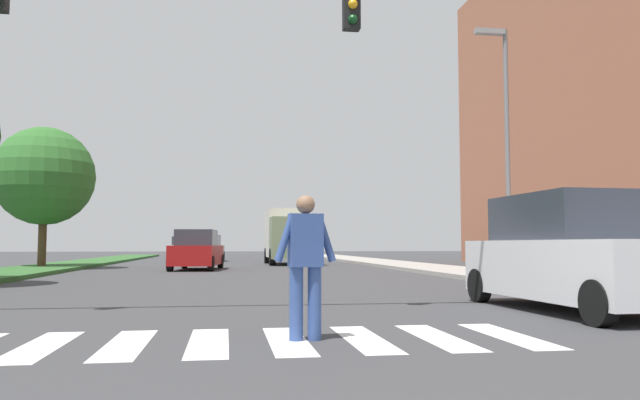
{
  "coord_description": "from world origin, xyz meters",
  "views": [
    {
      "loc": [
        -0.26,
        -0.85,
        1.11
      ],
      "look_at": [
        1.88,
        13.4,
        2.14
      ],
      "focal_mm": 35.03,
      "sensor_mm": 36.0,
      "label": 1
    }
  ],
  "objects_px": {
    "pedestrian_performer": "(305,260)",
    "tree_far": "(44,176)",
    "sedan_far_horizon": "(182,248)",
    "sedan_midblock": "(197,251)",
    "street_lamp_right": "(504,128)",
    "suv_crossing": "(573,255)",
    "truck_box_delivery": "(288,235)",
    "traffic_light_gantry": "(0,30)",
    "sedan_distant": "(207,249)"
  },
  "relations": [
    {
      "from": "street_lamp_right",
      "to": "suv_crossing",
      "type": "bearing_deg",
      "value": -107.55
    },
    {
      "from": "street_lamp_right",
      "to": "sedan_distant",
      "type": "xyz_separation_m",
      "value": [
        -9.45,
        23.72,
        -3.79
      ]
    },
    {
      "from": "truck_box_delivery",
      "to": "suv_crossing",
      "type": "bearing_deg",
      "value": -84.69
    },
    {
      "from": "sedan_distant",
      "to": "traffic_light_gantry",
      "type": "bearing_deg",
      "value": -94.15
    },
    {
      "from": "traffic_light_gantry",
      "to": "tree_far",
      "type": "bearing_deg",
      "value": 103.52
    },
    {
      "from": "street_lamp_right",
      "to": "sedan_midblock",
      "type": "height_order",
      "value": "street_lamp_right"
    },
    {
      "from": "tree_far",
      "to": "pedestrian_performer",
      "type": "distance_m",
      "value": 24.45
    },
    {
      "from": "traffic_light_gantry",
      "to": "truck_box_delivery",
      "type": "xyz_separation_m",
      "value": [
        6.93,
        25.05,
        -2.78
      ]
    },
    {
      "from": "sedan_midblock",
      "to": "truck_box_delivery",
      "type": "bearing_deg",
      "value": 56.39
    },
    {
      "from": "street_lamp_right",
      "to": "sedan_distant",
      "type": "bearing_deg",
      "value": 111.72
    },
    {
      "from": "sedan_midblock",
      "to": "pedestrian_performer",
      "type": "bearing_deg",
      "value": -83.96
    },
    {
      "from": "sedan_far_horizon",
      "to": "sedan_midblock",
      "type": "bearing_deg",
      "value": -84.56
    },
    {
      "from": "pedestrian_performer",
      "to": "suv_crossing",
      "type": "distance_m",
      "value": 5.49
    },
    {
      "from": "tree_far",
      "to": "sedan_far_horizon",
      "type": "relative_size",
      "value": 1.37
    },
    {
      "from": "traffic_light_gantry",
      "to": "truck_box_delivery",
      "type": "bearing_deg",
      "value": 74.54
    },
    {
      "from": "pedestrian_performer",
      "to": "sedan_far_horizon",
      "type": "xyz_separation_m",
      "value": [
        -4.43,
        44.18,
        -0.13
      ]
    },
    {
      "from": "truck_box_delivery",
      "to": "pedestrian_performer",
      "type": "bearing_deg",
      "value": -95.19
    },
    {
      "from": "suv_crossing",
      "to": "sedan_far_horizon",
      "type": "distance_m",
      "value": 42.67
    },
    {
      "from": "street_lamp_right",
      "to": "suv_crossing",
      "type": "relative_size",
      "value": 1.61
    },
    {
      "from": "traffic_light_gantry",
      "to": "suv_crossing",
      "type": "xyz_separation_m",
      "value": [
        9.27,
        -0.22,
        -3.48
      ]
    },
    {
      "from": "sedan_midblock",
      "to": "sedan_far_horizon",
      "type": "bearing_deg",
      "value": 95.44
    },
    {
      "from": "traffic_light_gantry",
      "to": "pedestrian_performer",
      "type": "xyz_separation_m",
      "value": [
        4.4,
        -2.76,
        -3.48
      ]
    },
    {
      "from": "suv_crossing",
      "to": "sedan_distant",
      "type": "distance_m",
      "value": 32.22
    },
    {
      "from": "pedestrian_performer",
      "to": "tree_far",
      "type": "bearing_deg",
      "value": 112.14
    },
    {
      "from": "tree_far",
      "to": "pedestrian_performer",
      "type": "xyz_separation_m",
      "value": [
        9.13,
        -22.45,
        -3.27
      ]
    },
    {
      "from": "suv_crossing",
      "to": "sedan_far_horizon",
      "type": "bearing_deg",
      "value": 102.59
    },
    {
      "from": "traffic_light_gantry",
      "to": "truck_box_delivery",
      "type": "distance_m",
      "value": 26.13
    },
    {
      "from": "sedan_midblock",
      "to": "sedan_distant",
      "type": "height_order",
      "value": "sedan_midblock"
    },
    {
      "from": "pedestrian_performer",
      "to": "sedan_far_horizon",
      "type": "relative_size",
      "value": 0.37
    },
    {
      "from": "pedestrian_performer",
      "to": "truck_box_delivery",
      "type": "xyz_separation_m",
      "value": [
        2.52,
        27.8,
        0.7
      ]
    },
    {
      "from": "sedan_midblock",
      "to": "truck_box_delivery",
      "type": "relative_size",
      "value": 0.74
    },
    {
      "from": "pedestrian_performer",
      "to": "sedan_distant",
      "type": "distance_m",
      "value": 34.05
    },
    {
      "from": "sedan_far_horizon",
      "to": "street_lamp_right",
      "type": "bearing_deg",
      "value": -70.9
    },
    {
      "from": "traffic_light_gantry",
      "to": "pedestrian_performer",
      "type": "height_order",
      "value": "traffic_light_gantry"
    },
    {
      "from": "tree_far",
      "to": "sedan_distant",
      "type": "distance_m",
      "value": 13.91
    },
    {
      "from": "tree_far",
      "to": "traffic_light_gantry",
      "type": "xyz_separation_m",
      "value": [
        4.73,
        -19.69,
        0.21
      ]
    },
    {
      "from": "pedestrian_performer",
      "to": "sedan_distant",
      "type": "xyz_separation_m",
      "value": [
        -2.13,
        33.98,
        -0.13
      ]
    },
    {
      "from": "suv_crossing",
      "to": "street_lamp_right",
      "type": "bearing_deg",
      "value": 72.45
    },
    {
      "from": "tree_far",
      "to": "sedan_far_horizon",
      "type": "xyz_separation_m",
      "value": [
        4.71,
        21.73,
        -3.4
      ]
    },
    {
      "from": "sedan_far_horizon",
      "to": "truck_box_delivery",
      "type": "xyz_separation_m",
      "value": [
        6.95,
        -16.38,
        0.83
      ]
    },
    {
      "from": "suv_crossing",
      "to": "sedan_far_horizon",
      "type": "relative_size",
      "value": 1.02
    },
    {
      "from": "traffic_light_gantry",
      "to": "sedan_far_horizon",
      "type": "distance_m",
      "value": 41.58
    },
    {
      "from": "tree_far",
      "to": "suv_crossing",
      "type": "height_order",
      "value": "tree_far"
    },
    {
      "from": "pedestrian_performer",
      "to": "sedan_distant",
      "type": "bearing_deg",
      "value": 93.59
    },
    {
      "from": "suv_crossing",
      "to": "truck_box_delivery",
      "type": "relative_size",
      "value": 0.75
    },
    {
      "from": "street_lamp_right",
      "to": "sedan_far_horizon",
      "type": "relative_size",
      "value": 1.63
    },
    {
      "from": "traffic_light_gantry",
      "to": "truck_box_delivery",
      "type": "relative_size",
      "value": 1.65
    },
    {
      "from": "street_lamp_right",
      "to": "suv_crossing",
      "type": "xyz_separation_m",
      "value": [
        -2.44,
        -7.73,
        -3.66
      ]
    },
    {
      "from": "pedestrian_performer",
      "to": "sedan_distant",
      "type": "relative_size",
      "value": 0.36
    },
    {
      "from": "truck_box_delivery",
      "to": "tree_far",
      "type": "bearing_deg",
      "value": -155.32
    }
  ]
}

